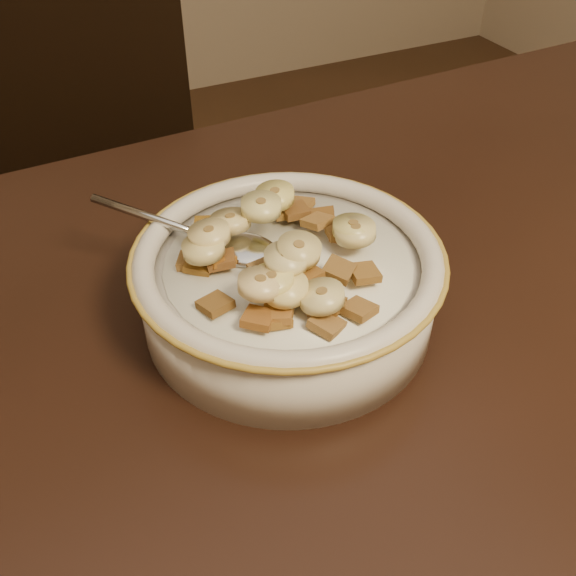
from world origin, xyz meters
name	(u,v)px	position (x,y,z in m)	size (l,w,h in m)	color
table	(446,388)	(0.00, 0.00, 0.73)	(1.40, 0.90, 0.04)	black
chair	(113,252)	(-0.14, 0.65, 0.46)	(0.41, 0.41, 0.93)	black
cereal_bowl	(288,291)	(-0.08, 0.10, 0.78)	(0.23, 0.23, 0.05)	silver
milk	(288,264)	(-0.08, 0.10, 0.80)	(0.19, 0.19, 0.00)	white
spoon	(243,249)	(-0.11, 0.13, 0.81)	(0.04, 0.05, 0.01)	#B8B9B9
cereal_square_0	(278,313)	(-0.12, 0.05, 0.81)	(0.02, 0.02, 0.01)	#945823
cereal_square_1	(192,260)	(-0.15, 0.13, 0.81)	(0.02, 0.02, 0.01)	olive
cereal_square_2	(340,232)	(-0.04, 0.11, 0.82)	(0.02, 0.02, 0.01)	brown
cereal_square_3	(275,318)	(-0.12, 0.05, 0.81)	(0.02, 0.02, 0.01)	brown
cereal_square_4	(277,282)	(-0.11, 0.07, 0.82)	(0.02, 0.02, 0.01)	brown
cereal_square_5	(207,226)	(-0.12, 0.17, 0.81)	(0.02, 0.02, 0.01)	brown
cereal_square_6	(300,204)	(-0.04, 0.17, 0.81)	(0.02, 0.02, 0.01)	brown
cereal_square_7	(329,303)	(-0.08, 0.05, 0.81)	(0.02, 0.02, 0.01)	brown
cereal_square_8	(292,278)	(-0.10, 0.07, 0.82)	(0.02, 0.02, 0.01)	brown
cereal_square_9	(330,297)	(-0.08, 0.05, 0.82)	(0.02, 0.02, 0.01)	brown
cereal_square_10	(305,275)	(-0.09, 0.07, 0.82)	(0.02, 0.02, 0.01)	brown
cereal_square_11	(318,221)	(-0.05, 0.13, 0.82)	(0.02, 0.02, 0.01)	olive
cereal_square_12	(265,270)	(-0.11, 0.09, 0.82)	(0.02, 0.02, 0.01)	brown
cereal_square_13	(293,288)	(-0.10, 0.06, 0.82)	(0.02, 0.02, 0.01)	#99591F
cereal_square_14	(291,208)	(-0.05, 0.16, 0.81)	(0.02, 0.02, 0.01)	brown
cereal_square_15	(199,264)	(-0.15, 0.13, 0.81)	(0.02, 0.02, 0.01)	brown
cereal_square_16	(322,217)	(-0.04, 0.13, 0.82)	(0.02, 0.02, 0.01)	brown
cereal_square_17	(347,237)	(-0.03, 0.10, 0.82)	(0.02, 0.02, 0.01)	brown
cereal_square_18	(327,324)	(-0.09, 0.03, 0.81)	(0.02, 0.02, 0.01)	olive
cereal_square_19	(215,304)	(-0.15, 0.08, 0.81)	(0.02, 0.02, 0.01)	brown
cereal_square_20	(359,309)	(-0.06, 0.03, 0.81)	(0.02, 0.02, 0.01)	#9B6830
cereal_square_21	(364,273)	(-0.04, 0.06, 0.82)	(0.02, 0.02, 0.01)	brown
cereal_square_22	(221,260)	(-0.13, 0.12, 0.81)	(0.02, 0.02, 0.01)	brown
cereal_square_23	(283,212)	(-0.06, 0.16, 0.81)	(0.02, 0.02, 0.01)	brown
cereal_square_24	(320,304)	(-0.09, 0.05, 0.81)	(0.02, 0.02, 0.01)	brown
cereal_square_25	(295,211)	(-0.05, 0.15, 0.82)	(0.02, 0.02, 0.01)	brown
cereal_square_26	(218,257)	(-0.13, 0.12, 0.81)	(0.02, 0.02, 0.01)	#91531B
cereal_square_27	(259,318)	(-0.13, 0.05, 0.81)	(0.02, 0.02, 0.01)	#955B20
cereal_square_28	(339,270)	(-0.06, 0.07, 0.82)	(0.02, 0.02, 0.01)	brown
banana_slice_0	(355,232)	(-0.03, 0.09, 0.83)	(0.03, 0.03, 0.01)	#E3CE79
banana_slice_1	(203,248)	(-0.14, 0.12, 0.83)	(0.03, 0.03, 0.01)	#CABE81
banana_slice_2	(275,196)	(-0.07, 0.16, 0.83)	(0.03, 0.03, 0.01)	#E6D66F
banana_slice_3	(353,228)	(-0.03, 0.10, 0.83)	(0.03, 0.03, 0.01)	#EEDE73
banana_slice_4	(271,281)	(-0.11, 0.06, 0.83)	(0.03, 0.03, 0.01)	#DDC169
banana_slice_5	(261,284)	(-0.12, 0.06, 0.83)	(0.03, 0.03, 0.01)	#E0C384
banana_slice_6	(286,288)	(-0.11, 0.06, 0.83)	(0.03, 0.03, 0.01)	#F7DD8E
banana_slice_7	(286,259)	(-0.10, 0.08, 0.83)	(0.03, 0.03, 0.01)	tan
banana_slice_8	(261,206)	(-0.09, 0.14, 0.84)	(0.03, 0.03, 0.01)	#F6EE9E
banana_slice_9	(322,296)	(-0.09, 0.04, 0.82)	(0.03, 0.03, 0.01)	#D0BF78
banana_slice_10	(299,250)	(-0.09, 0.08, 0.84)	(0.03, 0.03, 0.01)	#D0C16F
banana_slice_11	(209,234)	(-0.13, 0.13, 0.83)	(0.03, 0.03, 0.01)	#F5E399
banana_slice_12	(231,221)	(-0.11, 0.15, 0.83)	(0.03, 0.03, 0.01)	beige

